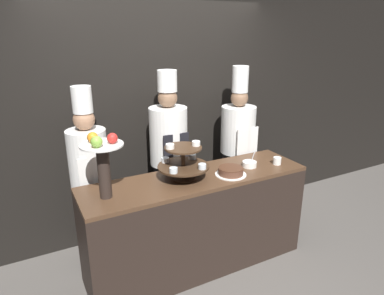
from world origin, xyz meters
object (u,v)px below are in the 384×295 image
object	(u,v)px
fruit_pedestal	(103,159)
cup_white	(277,161)
serving_bowl_near	(249,164)
chef_center_right	(237,143)
chef_center_left	(169,152)
chef_left	(90,172)
cake_round	(231,171)
tiered_stand	(183,162)

from	to	relation	value
fruit_pedestal	cup_white	size ratio (longest dim) A/B	6.70
serving_bowl_near	chef_center_right	world-z (taller)	chef_center_right
fruit_pedestal	chef_center_left	size ratio (longest dim) A/B	0.29
chef_left	cup_white	bearing A→B (deg)	-19.86
serving_bowl_near	chef_center_right	size ratio (longest dim) A/B	0.08
cake_round	serving_bowl_near	world-z (taller)	serving_bowl_near
chef_left	tiered_stand	bearing A→B (deg)	-35.25
cake_round	chef_center_left	world-z (taller)	chef_center_left
tiered_stand	cake_round	size ratio (longest dim) A/B	1.59
chef_left	chef_center_right	distance (m)	1.65
serving_bowl_near	fruit_pedestal	bearing A→B (deg)	179.70
chef_center_left	chef_left	bearing A→B (deg)	180.00
cup_white	serving_bowl_near	distance (m)	0.29
tiered_stand	serving_bowl_near	distance (m)	0.72
cup_white	chef_center_right	bearing A→B (deg)	94.38
tiered_stand	chef_center_right	xyz separation A→B (m)	(0.94, 0.51, -0.12)
cup_white	tiered_stand	bearing A→B (deg)	173.77
chef_center_left	chef_center_right	world-z (taller)	same
fruit_pedestal	chef_center_left	xyz separation A→B (m)	(0.79, 0.53, -0.24)
fruit_pedestal	cake_round	distance (m)	1.17
cup_white	serving_bowl_near	world-z (taller)	serving_bowl_near
cake_round	chef_center_right	distance (m)	0.80
cake_round	tiered_stand	bearing A→B (deg)	164.87
tiered_stand	cup_white	xyz separation A→B (m)	(0.98, -0.11, -0.13)
cup_white	chef_left	xyz separation A→B (m)	(-1.70, 0.61, -0.02)
serving_bowl_near	chef_center_left	xyz separation A→B (m)	(-0.62, 0.54, 0.06)
tiered_stand	serving_bowl_near	world-z (taller)	tiered_stand
serving_bowl_near	chef_center_left	world-z (taller)	chef_center_left
chef_center_left	chef_center_right	xyz separation A→B (m)	(0.85, 0.00, -0.04)
fruit_pedestal	chef_left	bearing A→B (deg)	91.68
cake_round	serving_bowl_near	distance (m)	0.29
cake_round	chef_center_left	xyz separation A→B (m)	(-0.34, 0.62, 0.05)
cup_white	chef_center_right	size ratio (longest dim) A/B	0.04
chef_center_right	cake_round	bearing A→B (deg)	-129.29
tiered_stand	serving_bowl_near	xyz separation A→B (m)	(0.70, -0.03, -0.14)
cake_round	chef_center_right	bearing A→B (deg)	50.71
fruit_pedestal	cake_round	bearing A→B (deg)	-4.52
cup_white	chef_left	bearing A→B (deg)	160.14
tiered_stand	chef_center_right	size ratio (longest dim) A/B	0.25
tiered_stand	cake_round	xyz separation A→B (m)	(0.43, -0.12, -0.13)
serving_bowl_near	tiered_stand	bearing A→B (deg)	177.25
chef_center_right	tiered_stand	bearing A→B (deg)	-151.58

